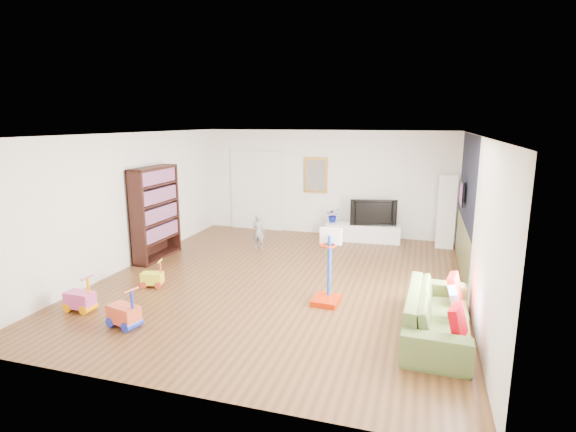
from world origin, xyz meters
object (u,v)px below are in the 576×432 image
(sofa, at_px, (438,314))
(media_console, at_px, (363,233))
(basketball_hoop, at_px, (327,267))
(bookshelf, at_px, (155,213))

(sofa, bearing_deg, media_console, 21.52)
(basketball_hoop, bearing_deg, media_console, 93.16)
(bookshelf, relative_size, basketball_hoop, 1.61)
(media_console, bearing_deg, sofa, -73.84)
(media_console, xyz_separation_m, bookshelf, (-4.09, -2.70, 0.78))
(bookshelf, bearing_deg, basketball_hoop, -18.49)
(bookshelf, relative_size, sofa, 0.92)
(media_console, relative_size, basketball_hoop, 1.47)
(media_console, bearing_deg, basketball_hoop, -93.82)
(bookshelf, height_order, basketball_hoop, bookshelf)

